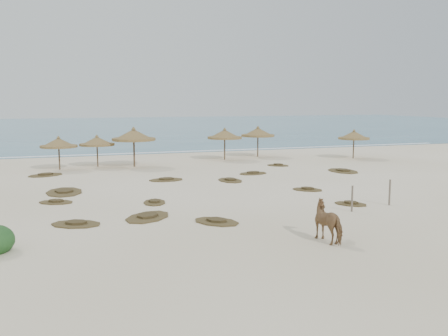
{
  "coord_description": "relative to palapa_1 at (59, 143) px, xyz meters",
  "views": [
    {
      "loc": [
        -6.68,
        -21.25,
        5.03
      ],
      "look_at": [
        2.37,
        5.0,
        1.24
      ],
      "focal_mm": 40.0,
      "sensor_mm": 36.0,
      "label": 1
    }
  ],
  "objects": [
    {
      "name": "ground",
      "position": [
        6.28,
        -16.66,
        -1.93
      ],
      "size": [
        160.0,
        160.0,
        0.0
      ],
      "primitive_type": "plane",
      "color": "#F0E1C5",
      "rests_on": "ground"
    },
    {
      "name": "ocean",
      "position": [
        6.28,
        58.34,
        -1.92
      ],
      "size": [
        200.0,
        100.0,
        0.01
      ],
      "primitive_type": "cube",
      "color": "#2A617E",
      "rests_on": "ground"
    },
    {
      "name": "foam_line",
      "position": [
        6.28,
        9.34,
        -1.92
      ],
      "size": [
        70.0,
        0.6,
        0.01
      ],
      "primitive_type": "cube",
      "color": "white",
      "rests_on": "ground"
    },
    {
      "name": "palapa_1",
      "position": [
        0.0,
        0.0,
        0.0
      ],
      "size": [
        2.95,
        2.95,
        2.48
      ],
      "rotation": [
        0.0,
        0.0,
        0.12
      ],
      "color": "brown",
      "rests_on": "ground"
    },
    {
      "name": "palapa_2",
      "position": [
        2.77,
        0.78,
        -0.02
      ],
      "size": [
        3.11,
        3.11,
        2.46
      ],
      "rotation": [
        0.0,
        0.0,
        -0.2
      ],
      "color": "brown",
      "rests_on": "ground"
    },
    {
      "name": "palapa_3",
      "position": [
        5.4,
        -0.19,
        0.44
      ],
      "size": [
        3.31,
        3.31,
        3.05
      ],
      "rotation": [
        0.0,
        0.0,
        0.02
      ],
      "color": "brown",
      "rests_on": "ground"
    },
    {
      "name": "palapa_4",
      "position": [
        13.35,
        1.78,
        0.2
      ],
      "size": [
        3.53,
        3.53,
        2.74
      ],
      "rotation": [
        0.0,
        0.0,
        0.24
      ],
      "color": "brown",
      "rests_on": "ground"
    },
    {
      "name": "palapa_5",
      "position": [
        16.91,
        3.01,
        0.22
      ],
      "size": [
        3.86,
        3.86,
        2.77
      ],
      "rotation": [
        0.0,
        0.0,
        0.39
      ],
      "color": "brown",
      "rests_on": "ground"
    },
    {
      "name": "palapa_6",
      "position": [
        24.26,
        -0.88,
        0.05
      ],
      "size": [
        3.1,
        3.1,
        2.55
      ],
      "rotation": [
        0.0,
        0.0,
        -0.15
      ],
      "color": "brown",
      "rests_on": "ground"
    },
    {
      "name": "horse",
      "position": [
        8.85,
        -22.71,
        -1.2
      ],
      "size": [
        1.02,
        1.81,
        1.45
      ],
      "primitive_type": "imported",
      "rotation": [
        0.0,
        0.0,
        3.29
      ],
      "color": "#89603E",
      "rests_on": "ground"
    },
    {
      "name": "fence_post_near",
      "position": [
        12.32,
        -18.84,
        -1.33
      ],
      "size": [
        0.1,
        0.1,
        1.19
      ],
      "primitive_type": "cylinder",
      "rotation": [
        0.0,
        0.0,
        0.13
      ],
      "color": "#675A4D",
      "rests_on": "ground"
    },
    {
      "name": "fence_post_far",
      "position": [
        14.82,
        -18.23,
        -1.3
      ],
      "size": [
        0.09,
        0.09,
        1.25
      ],
      "primitive_type": "cylinder",
      "rotation": [
        0.0,
        0.0,
        -0.04
      ],
      "color": "#675A4D",
      "rests_on": "ground"
    },
    {
      "name": "scrub_1",
      "position": [
        0.08,
        -9.7,
        -1.88
      ],
      "size": [
        2.08,
        3.07,
        0.16
      ],
      "rotation": [
        0.0,
        0.0,
        1.52
      ],
      "color": "brown",
      "rests_on": "ground"
    },
    {
      "name": "scrub_2",
      "position": [
        4.2,
        -14.06,
        -1.88
      ],
      "size": [
        1.36,
        1.82,
        0.16
      ],
      "rotation": [
        0.0,
        0.0,
        1.39
      ],
      "color": "brown",
      "rests_on": "ground"
    },
    {
      "name": "scrub_3",
      "position": [
        10.02,
        -8.88,
        -1.88
      ],
      "size": [
        1.51,
        2.19,
        0.16
      ],
      "rotation": [
        0.0,
        0.0,
        1.64
      ],
      "color": "brown",
      "rests_on": "ground"
    },
    {
      "name": "scrub_4",
      "position": [
        13.04,
        -13.36,
        -1.88
      ],
      "size": [
        2.0,
        1.95,
        0.16
      ],
      "rotation": [
        0.0,
        0.0,
        2.41
      ],
      "color": "brown",
      "rests_on": "ground"
    },
    {
      "name": "scrub_5",
      "position": [
        18.98,
        -7.59,
        -1.88
      ],
      "size": [
        1.9,
        2.85,
        0.16
      ],
      "rotation": [
        0.0,
        0.0,
        1.54
      ],
      "color": "brown",
      "rests_on": "ground"
    },
    {
      "name": "scrub_6",
      "position": [
        -0.95,
        -2.77,
        -1.88
      ],
      "size": [
        2.78,
        2.4,
        0.16
      ],
      "rotation": [
        0.0,
        0.0,
        0.45
      ],
      "color": "brown",
      "rests_on": "ground"
    },
    {
      "name": "scrub_7",
      "position": [
        12.52,
        -6.57,
        -1.88
      ],
      "size": [
        2.26,
        1.68,
        0.16
      ],
      "rotation": [
        0.0,
        0.0,
        0.18
      ],
      "color": "brown",
      "rests_on": "ground"
    },
    {
      "name": "scrub_9",
      "position": [
        3.32,
        -17.02,
        -1.88
      ],
      "size": [
        2.84,
        2.91,
        0.16
      ],
      "rotation": [
        0.0,
        0.0,
        0.84
      ],
      "color": "brown",
      "rests_on": "ground"
    },
    {
      "name": "scrub_10",
      "position": [
        15.96,
        -3.27,
        -1.88
      ],
      "size": [
        2.01,
        1.99,
        0.16
      ],
      "rotation": [
        0.0,
        0.0,
        2.38
      ],
      "color": "brown",
      "rests_on": "ground"
    },
    {
      "name": "scrub_11",
      "position": [
        0.34,
        -17.3,
        -1.88
      ],
      "size": [
        2.44,
        2.11,
        0.16
      ],
      "rotation": [
        0.0,
        0.0,
        2.69
      ],
      "color": "brown",
      "rests_on": "ground"
    },
    {
      "name": "scrub_12",
      "position": [
        13.14,
        -17.52,
        -1.88
      ],
      "size": [
        1.8,
        1.86,
        0.16
      ],
      "rotation": [
        0.0,
        0.0,
        2.27
      ],
      "color": "brown",
      "rests_on": "ground"
    },
    {
      "name": "scrub_13",
      "position": [
        6.27,
        -7.37,
        -1.88
      ],
      "size": [
        2.23,
        1.48,
        0.16
      ],
      "rotation": [
        0.0,
        0.0,
        0.03
      ],
      "color": "brown",
      "rests_on": "ground"
    },
    {
      "name": "scrub_14",
      "position": [
        -0.38,
        -12.42,
        -1.88
      ],
      "size": [
        2.0,
        1.71,
        0.16
      ],
      "rotation": [
        0.0,
        0.0,
        2.71
      ],
      "color": "brown",
      "rests_on": "ground"
    },
    {
      "name": "scrub_15",
      "position": [
        5.87,
        -18.77,
        -1.88
      ],
      "size": [
        2.3,
        2.45,
        0.16
      ],
      "rotation": [
        0.0,
        0.0,
        2.21
      ],
      "color": "brown",
      "rests_on": "ground"
    }
  ]
}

